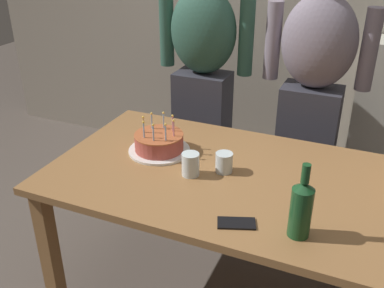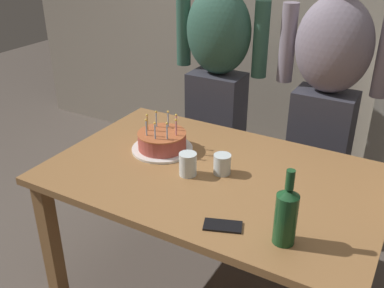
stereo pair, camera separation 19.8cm
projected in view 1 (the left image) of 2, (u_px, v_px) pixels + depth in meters
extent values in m
cube|color=olive|center=(216.00, 174.00, 2.02)|extent=(1.50, 0.96, 0.03)
cube|color=olive|center=(50.00, 253.00, 2.09)|extent=(0.07, 0.07, 0.70)
cube|color=olive|center=(136.00, 173.00, 2.76)|extent=(0.07, 0.07, 0.70)
cube|color=olive|center=(364.00, 225.00, 2.28)|extent=(0.07, 0.07, 0.70)
cylinder|color=white|center=(159.00, 150.00, 2.18)|extent=(0.31, 0.31, 0.01)
cylinder|color=#B24C42|center=(159.00, 142.00, 2.16)|extent=(0.24, 0.24, 0.08)
cylinder|color=#B75B33|center=(159.00, 135.00, 2.15)|extent=(0.24, 0.24, 0.01)
cylinder|color=#93B7DB|center=(164.00, 121.00, 2.19)|extent=(0.01, 0.01, 0.07)
sphere|color=#F9C64C|center=(163.00, 113.00, 2.17)|extent=(0.01, 0.01, 0.01)
cylinder|color=#93B7DB|center=(152.00, 122.00, 2.19)|extent=(0.01, 0.01, 0.07)
sphere|color=#F9C64C|center=(151.00, 113.00, 2.17)|extent=(0.01, 0.01, 0.01)
cylinder|color=#EAB266|center=(144.00, 125.00, 2.15)|extent=(0.01, 0.01, 0.07)
sphere|color=#F9C64C|center=(143.00, 117.00, 2.13)|extent=(0.01, 0.01, 0.01)
cylinder|color=#93B7DB|center=(144.00, 131.00, 2.09)|extent=(0.01, 0.01, 0.07)
sphere|color=#F9C64C|center=(143.00, 122.00, 2.07)|extent=(0.01, 0.01, 0.01)
cylinder|color=#93B7DB|center=(153.00, 134.00, 2.06)|extent=(0.01, 0.01, 0.07)
sphere|color=#F9C64C|center=(153.00, 125.00, 2.04)|extent=(0.01, 0.01, 0.01)
cylinder|color=#93B7DB|center=(166.00, 133.00, 2.07)|extent=(0.01, 0.01, 0.07)
sphere|color=#F9C64C|center=(165.00, 125.00, 2.05)|extent=(0.01, 0.01, 0.01)
cylinder|color=pink|center=(174.00, 129.00, 2.11)|extent=(0.01, 0.01, 0.07)
sphere|color=#F9C64C|center=(174.00, 121.00, 2.09)|extent=(0.01, 0.01, 0.01)
cylinder|color=pink|center=(173.00, 124.00, 2.16)|extent=(0.01, 0.01, 0.07)
sphere|color=#F9C64C|center=(173.00, 116.00, 2.14)|extent=(0.01, 0.01, 0.01)
cylinder|color=silver|center=(191.00, 164.00, 1.96)|extent=(0.08, 0.08, 0.11)
cylinder|color=silver|center=(224.00, 162.00, 1.99)|extent=(0.08, 0.08, 0.09)
cylinder|color=#194723|center=(301.00, 213.00, 1.56)|extent=(0.08, 0.08, 0.19)
cone|color=#194723|center=(304.00, 186.00, 1.51)|extent=(0.08, 0.08, 0.03)
cylinder|color=#194723|center=(306.00, 174.00, 1.49)|extent=(0.03, 0.03, 0.07)
cube|color=black|center=(236.00, 223.00, 1.66)|extent=(0.16, 0.12, 0.01)
cube|color=#33333D|center=(202.00, 139.00, 2.95)|extent=(0.34, 0.23, 0.92)
ellipsoid|color=#2D5647|center=(203.00, 31.00, 2.63)|extent=(0.41, 0.27, 0.52)
cylinder|color=#2D5647|center=(246.00, 38.00, 2.57)|extent=(0.09, 0.09, 0.44)
cylinder|color=#2D5647|center=(167.00, 31.00, 2.75)|extent=(0.09, 0.09, 0.44)
cube|color=#33333D|center=(304.00, 158.00, 2.71)|extent=(0.34, 0.23, 0.92)
ellipsoid|color=slate|center=(319.00, 42.00, 2.39)|extent=(0.41, 0.27, 0.52)
cylinder|color=slate|center=(369.00, 50.00, 2.33)|extent=(0.09, 0.09, 0.44)
cylinder|color=slate|center=(273.00, 41.00, 2.51)|extent=(0.09, 0.09, 0.44)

